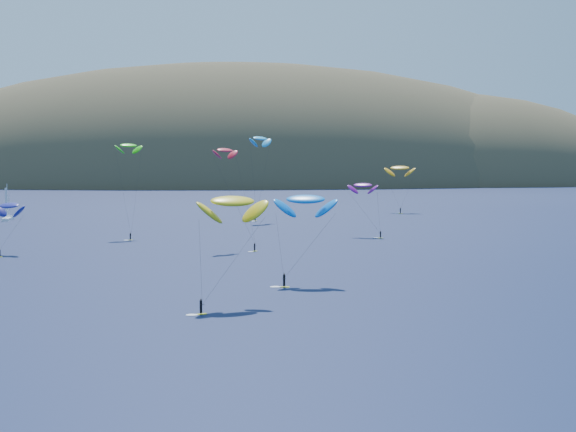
{
  "coord_description": "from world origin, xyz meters",
  "views": [
    {
      "loc": [
        -2.01,
        -71.61,
        20.39
      ],
      "look_at": [
        12.21,
        80.0,
        9.0
      ],
      "focal_mm": 50.0,
      "sensor_mm": 36.0,
      "label": 1
    }
  ],
  "objects": [
    {
      "name": "kitesurfer_3",
      "position": [
        -23.4,
        136.0,
        23.05
      ],
      "size": [
        7.74,
        14.79,
        25.1
      ],
      "rotation": [
        0.0,
        0.0,
        0.55
      ],
      "color": "#FEFB1C",
      "rests_on": "ground"
    },
    {
      "name": "sailboat",
      "position": [
        -67.29,
        189.59,
        0.96
      ],
      "size": [
        9.45,
        8.19,
        11.76
      ],
      "rotation": [
        0.0,
        0.0,
        0.07
      ],
      "color": "white",
      "rests_on": "ground"
    },
    {
      "name": "kitesurfer_5",
      "position": [
        12.9,
        56.92,
        13.42
      ],
      "size": [
        10.27,
        8.83,
        16.15
      ],
      "rotation": [
        0.0,
        0.0,
        -0.16
      ],
      "color": "#FEFB1C",
      "rests_on": "ground"
    },
    {
      "name": "kitesurfer_2",
      "position": [
        0.69,
        39.88,
        14.13
      ],
      "size": [
        11.01,
        13.31,
        16.94
      ],
      "rotation": [
        0.0,
        0.0,
        0.38
      ],
      "color": "#FEFB1C",
      "rests_on": "ground"
    },
    {
      "name": "kitesurfer_10",
      "position": [
        -44.93,
        102.0,
        9.99
      ],
      "size": [
        8.86,
        12.09,
        12.28
      ],
      "rotation": [
        0.0,
        0.0,
        -0.58
      ],
      "color": "#FEFB1C",
      "rests_on": "ground"
    },
    {
      "name": "kitesurfer_6",
      "position": [
        36.34,
        131.3,
        12.94
      ],
      "size": [
        8.16,
        10.87,
        15.05
      ],
      "rotation": [
        0.0,
        0.0,
        -0.36
      ],
      "color": "#FEFB1C",
      "rests_on": "ground"
    },
    {
      "name": "kitesurfer_11",
      "position": [
        66.07,
        216.39,
        16.1
      ],
      "size": [
        11.72,
        13.31,
        19.1
      ],
      "rotation": [
        0.0,
        0.0,
        -0.35
      ],
      "color": "#FEFB1C",
      "rests_on": "ground"
    },
    {
      "name": "kitesurfer_9",
      "position": [
        0.69,
        106.76,
        21.63
      ],
      "size": [
        10.26,
        11.62,
        23.54
      ],
      "rotation": [
        0.0,
        0.0,
        0.67
      ],
      "color": "#FEFB1C",
      "rests_on": "ground"
    },
    {
      "name": "island",
      "position": [
        39.4,
        562.36,
        -10.74
      ],
      "size": [
        730.0,
        300.0,
        210.0
      ],
      "color": "#3D3526",
      "rests_on": "ground"
    },
    {
      "name": "ground",
      "position": [
        0.0,
        0.0,
        0.0
      ],
      "size": [
        2800.0,
        2800.0,
        0.0
      ],
      "primitive_type": "plane",
      "color": "black",
      "rests_on": "ground"
    },
    {
      "name": "kitesurfer_4",
      "position": [
        12.88,
        181.6,
        25.93
      ],
      "size": [
        9.38,
        9.39,
        28.53
      ],
      "rotation": [
        0.0,
        0.0,
        0.79
      ],
      "color": "#FEFB1C",
      "rests_on": "ground"
    }
  ]
}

